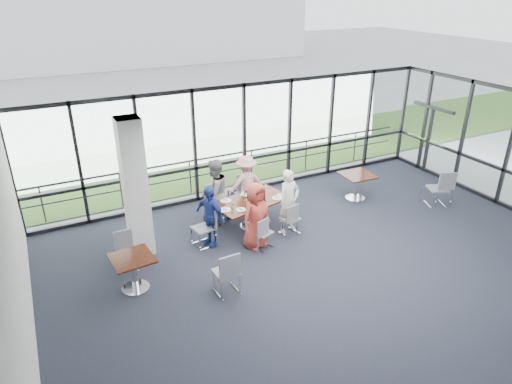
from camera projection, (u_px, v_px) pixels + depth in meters
name	position (u px, v px, depth m)	size (l,w,h in m)	color
floor	(347.00, 278.00, 9.68)	(12.00, 10.00, 0.02)	#202331
ceiling	(361.00, 133.00, 8.33)	(12.00, 10.00, 0.04)	white
wall_left	(18.00, 298.00, 6.54)	(0.10, 10.00, 3.20)	silver
curtain_wall_back	(244.00, 139.00, 13.04)	(12.00, 0.10, 3.20)	white
exit_door	(428.00, 140.00, 14.73)	(0.12, 1.60, 2.10)	black
structural_column	(135.00, 189.00, 9.95)	(0.50, 0.50, 3.20)	white
apron	(189.00, 143.00, 17.77)	(80.00, 70.00, 0.02)	gray
grass_strip	(208.00, 158.00, 16.14)	(80.00, 5.00, 0.01)	#3E6324
hangar_main	(142.00, 19.00, 35.93)	(24.00, 10.00, 6.00)	silver
guard_rail	(236.00, 168.00, 13.99)	(0.06, 0.06, 12.00)	#2D2D33
main_table	(251.00, 205.00, 11.43)	(2.06, 1.41, 0.75)	black
side_table_left	(133.00, 263.00, 9.08)	(0.86, 0.86, 0.75)	black
side_table_right	(357.00, 178.00, 12.94)	(0.89, 0.89, 0.75)	black
diner_near_left	(256.00, 216.00, 10.49)	(0.79, 0.52, 1.62)	#C23D32
diner_near_right	(289.00, 201.00, 11.18)	(0.59, 0.43, 1.63)	silver
diner_far_left	(215.00, 192.00, 11.54)	(0.84, 0.52, 1.74)	slate
diner_far_right	(246.00, 183.00, 12.29)	(1.00, 0.52, 1.55)	pink
diner_end	(210.00, 216.00, 10.61)	(0.88, 0.48, 1.50)	navy
chair_main_nl	(262.00, 233.00, 10.59)	(0.40, 0.40, 0.82)	gray
chair_main_nr	(290.00, 219.00, 11.20)	(0.41, 0.41, 0.83)	gray
chair_main_fl	(214.00, 203.00, 11.96)	(0.42, 0.42, 0.87)	gray
chair_main_fr	(245.00, 193.00, 12.40)	(0.46, 0.46, 0.95)	gray
chair_main_end	(203.00, 228.00, 10.69)	(0.45, 0.45, 0.91)	gray
chair_spare_la	(226.00, 272.00, 9.03)	(0.47, 0.47, 0.96)	gray
chair_spare_lb	(127.00, 252.00, 9.81)	(0.41, 0.41, 0.84)	gray
chair_spare_r	(438.00, 189.00, 12.61)	(0.49, 0.49, 1.00)	gray
plate_nl	(241.00, 210.00, 10.89)	(0.24, 0.24, 0.01)	white
plate_nr	(277.00, 198.00, 11.47)	(0.25, 0.25, 0.01)	white
plate_fl	(226.00, 201.00, 11.34)	(0.28, 0.28, 0.01)	white
plate_fr	(257.00, 191.00, 11.85)	(0.25, 0.25, 0.01)	white
plate_end	(225.00, 210.00, 10.88)	(0.29, 0.29, 0.01)	white
tumbler_a	(250.00, 204.00, 11.04)	(0.07, 0.07, 0.14)	white
tumbler_b	(264.00, 198.00, 11.32)	(0.08, 0.08, 0.15)	white
tumbler_c	(246.00, 195.00, 11.49)	(0.08, 0.08, 0.15)	white
tumbler_d	(232.00, 207.00, 10.91)	(0.07, 0.07, 0.13)	white
menu_a	(258.00, 207.00, 11.04)	(0.32, 0.22, 0.00)	beige
menu_b	(283.00, 195.00, 11.66)	(0.29, 0.20, 0.00)	beige
menu_c	(244.00, 194.00, 11.71)	(0.28, 0.19, 0.00)	beige
condiment_caddy	(252.00, 197.00, 11.49)	(0.10, 0.07, 0.04)	black
ketchup_bottle	(251.00, 196.00, 11.41)	(0.06, 0.06, 0.18)	#B60019
green_bottle	(252.00, 196.00, 11.36)	(0.05, 0.05, 0.20)	#197924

